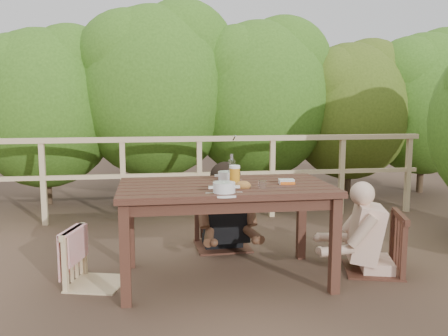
{
  "coord_description": "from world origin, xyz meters",
  "views": [
    {
      "loc": [
        -0.57,
        -3.65,
        1.43
      ],
      "look_at": [
        0.0,
        0.05,
        0.9
      ],
      "focal_mm": 38.35,
      "sensor_mm": 36.0,
      "label": 1
    }
  ],
  "objects": [
    {
      "name": "soup_near",
      "position": [
        -0.06,
        -0.33,
        0.81
      ],
      "size": [
        0.27,
        0.27,
        0.09
      ],
      "primitive_type": "cylinder",
      "color": "white",
      "rests_on": "table"
    },
    {
      "name": "beer_glass",
      "position": [
        0.08,
        -0.0,
        0.84
      ],
      "size": [
        0.09,
        0.09,
        0.16
      ],
      "primitive_type": "cylinder",
      "color": "gold",
      "rests_on": "table"
    },
    {
      "name": "railing",
      "position": [
        0.0,
        2.0,
        0.51
      ],
      "size": [
        5.6,
        0.1,
        1.01
      ],
      "primitive_type": "cube",
      "color": "tan",
      "rests_on": "ground"
    },
    {
      "name": "chair_right",
      "position": [
        1.26,
        -0.01,
        0.48
      ],
      "size": [
        0.59,
        0.59,
        0.95
      ],
      "primitive_type": "cube",
      "rotation": [
        0.0,
        0.0,
        -1.85
      ],
      "color": "#3B2017",
      "rests_on": "ground"
    },
    {
      "name": "chair_far",
      "position": [
        0.11,
        0.85,
        0.52
      ],
      "size": [
        0.53,
        0.53,
        1.04
      ],
      "primitive_type": "cube",
      "rotation": [
        0.0,
        0.0,
        0.04
      ],
      "color": "#3B2017",
      "rests_on": "ground"
    },
    {
      "name": "hedge_row",
      "position": [
        0.4,
        3.2,
        1.9
      ],
      "size": [
        6.6,
        1.6,
        3.8
      ],
      "primitive_type": null,
      "color": "#335A18",
      "rests_on": "ground"
    },
    {
      "name": "bottle",
      "position": [
        0.08,
        0.15,
        0.88
      ],
      "size": [
        0.06,
        0.06,
        0.24
      ],
      "primitive_type": "cylinder",
      "color": "silver",
      "rests_on": "table"
    },
    {
      "name": "chair_left",
      "position": [
        -1.01,
        0.04,
        0.42
      ],
      "size": [
        0.51,
        0.51,
        0.83
      ],
      "primitive_type": "cube",
      "rotation": [
        0.0,
        0.0,
        1.31
      ],
      "color": "tan",
      "rests_on": "ground"
    },
    {
      "name": "soup_far",
      "position": [
        0.05,
        0.23,
        0.8
      ],
      "size": [
        0.25,
        0.25,
        0.08
      ],
      "primitive_type": "cylinder",
      "color": "white",
      "rests_on": "table"
    },
    {
      "name": "tumbler",
      "position": [
        0.25,
        -0.22,
        0.8
      ],
      "size": [
        0.06,
        0.06,
        0.07
      ],
      "primitive_type": "cylinder",
      "color": "silver",
      "rests_on": "table"
    },
    {
      "name": "table",
      "position": [
        0.0,
        0.0,
        0.38
      ],
      "size": [
        1.65,
        0.93,
        0.76
      ],
      "primitive_type": "cube",
      "color": "#3B2017",
      "rests_on": "ground"
    },
    {
      "name": "diner_right",
      "position": [
        1.29,
        -0.01,
        0.63
      ],
      "size": [
        0.74,
        0.66,
        1.26
      ],
      "primitive_type": null,
      "rotation": [
        0.0,
        0.0,
        1.29
      ],
      "color": "#DBAD95",
      "rests_on": "ground"
    },
    {
      "name": "ground",
      "position": [
        0.0,
        0.0,
        0.0
      ],
      "size": [
        60.0,
        60.0,
        0.0
      ],
      "primitive_type": "plane",
      "color": "brown",
      "rests_on": "ground"
    },
    {
      "name": "woman",
      "position": [
        0.11,
        0.87,
        0.66
      ],
      "size": [
        0.55,
        0.67,
        1.31
      ],
      "primitive_type": null,
      "rotation": [
        0.0,
        0.0,
        3.18
      ],
      "color": "black",
      "rests_on": "ground"
    },
    {
      "name": "butter_tub",
      "position": [
        0.48,
        -0.05,
        0.79
      ],
      "size": [
        0.13,
        0.1,
        0.05
      ],
      "primitive_type": "cube",
      "rotation": [
        0.0,
        0.0,
        -0.09
      ],
      "color": "white",
      "rests_on": "table"
    },
    {
      "name": "bread_roll",
      "position": [
        0.11,
        -0.19,
        0.8
      ],
      "size": [
        0.12,
        0.09,
        0.07
      ],
      "primitive_type": "ellipsoid",
      "color": "#B26930",
      "rests_on": "table"
    }
  ]
}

